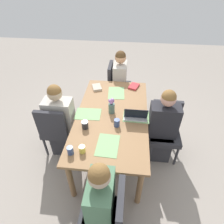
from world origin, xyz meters
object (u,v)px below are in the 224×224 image
Objects in this scene: person_near_left_near at (162,129)px; person_head_left_left_mid at (101,207)px; person_far_left_far at (61,124)px; chair_head_right_right_near at (116,84)px; chair_head_left_left_mid at (108,215)px; book_blue_cover at (97,87)px; laptop_near_left_near at (136,115)px; coffee_mug_centre_right at (82,149)px; coffee_mug_near_right at (85,125)px; chair_near_left_near at (165,128)px; chair_far_left_far at (56,128)px; coffee_mug_centre_left at (70,150)px; coffee_mug_near_left at (117,123)px; flower_vase at (112,106)px; dining_table at (112,119)px; person_head_right_right_near at (120,84)px; book_red_cover at (134,86)px.

person_head_left_left_mid is (-1.19, 0.70, 0.00)m from person_near_left_near.
person_far_left_far reaches higher than chair_head_right_right_near.
book_blue_cover is at bearing 12.43° from chair_head_left_left_mid.
laptop_near_left_near reaches higher than coffee_mug_centre_right.
coffee_mug_near_right is at bearing 20.78° from person_head_left_left_mid.
person_far_left_far is (-0.11, 1.54, 0.03)m from chair_near_left_near.
chair_head_left_left_mid is at bearing 152.46° from chair_near_left_near.
chair_far_left_far is 0.75× the size of person_far_left_far.
person_far_left_far is at bearing 129.36° from book_blue_cover.
chair_far_left_far is (-0.11, 1.54, -0.03)m from person_near_left_near.
laptop_near_left_near is at bearing -89.13° from person_far_left_far.
chair_head_left_left_mid is 8.90× the size of coffee_mug_centre_left.
coffee_mug_near_left is (-0.21, 0.64, 0.26)m from person_near_left_near.
laptop_near_left_near is (0.02, -1.09, 0.25)m from person_far_left_far.
chair_near_left_near is 9.83× the size of coffee_mug_centre_right.
book_blue_cover is at bearing -2.77° from coffee_mug_centre_left.
chair_head_right_right_near reaches higher than coffee_mug_centre_right.
person_near_left_near reaches higher than coffee_mug_centre_left.
chair_near_left_near is 4.50× the size of book_blue_cover.
flower_vase is at bearing -18.99° from coffee_mug_centre_right.
chair_head_left_left_mid is (-1.32, 0.69, 0.00)m from chair_near_left_near.
coffee_mug_centre_left reaches higher than coffee_mug_centre_right.
person_far_left_far is at bearing 27.81° from coffee_mug_centre_left.
person_near_left_near reaches higher than dining_table.
book_blue_cover is (0.89, 0.42, -0.04)m from coffee_mug_near_left.
person_far_left_far is 0.90m from coffee_mug_near_left.
person_far_left_far is 1.45m from person_head_right_right_near.
coffee_mug_near_right reaches higher than book_blue_cover.
coffee_mug_centre_right is at bearing 32.77° from chair_head_left_left_mid.
person_near_left_near is at bearing -86.02° from chair_far_left_far.
chair_far_left_far is at bearing 146.88° from person_head_right_right_near.
person_head_left_left_mid is 1.02m from coffee_mug_near_left.
coffee_mug_near_right is (-1.54, 0.27, 0.28)m from chair_head_right_right_near.
person_near_left_near is 1.38m from person_head_right_right_near.
chair_near_left_near is at bearing -124.85° from book_red_cover.
coffee_mug_centre_left is at bearing 42.92° from chair_head_left_left_mid.
chair_near_left_near is 0.54m from laptop_near_left_near.
coffee_mug_near_left is 1.17× the size of coffee_mug_centre_right.
laptop_near_left_near reaches higher than coffee_mug_near_right.
person_head_right_right_near reaches higher than chair_head_right_right_near.
person_head_right_right_near is (2.44, 0.07, 0.03)m from chair_head_left_left_mid.
coffee_mug_near_right is at bearing 108.18° from chair_near_left_near.
person_near_left_near is at bearing -74.58° from coffee_mug_near_right.
dining_table is 0.76m from coffee_mug_centre_right.
dining_table is at bearing 21.73° from coffee_mug_near_left.
person_far_left_far reaches higher than chair_near_left_near.
chair_near_left_near is 1.45m from coffee_mug_centre_left.
laptop_near_left_near reaches higher than chair_head_left_left_mid.
coffee_mug_near_left is at bearing -177.48° from person_head_right_right_near.
coffee_mug_centre_left is at bearing 41.66° from person_head_left_left_mid.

